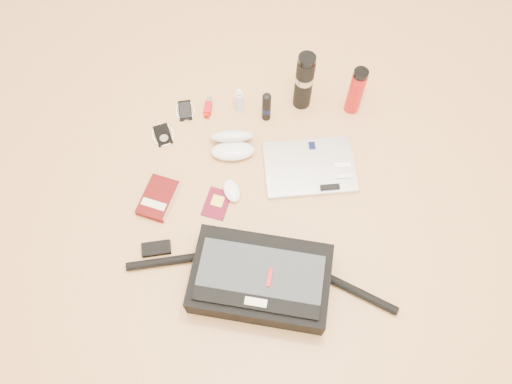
# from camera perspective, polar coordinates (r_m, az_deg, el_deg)

# --- Properties ---
(ground) EXTENTS (4.00, 4.00, 0.00)m
(ground) POSITION_cam_1_polar(r_m,az_deg,el_deg) (2.02, 0.37, -1.67)
(ground) COLOR tan
(ground) RESTS_ON ground
(messenger_bag) EXTENTS (1.00, 0.43, 0.14)m
(messenger_bag) POSITION_cam_1_polar(r_m,az_deg,el_deg) (1.85, 0.43, -9.90)
(messenger_bag) COLOR black
(messenger_bag) RESTS_ON ground
(laptop) EXTENTS (0.38, 0.27, 0.04)m
(laptop) POSITION_cam_1_polar(r_m,az_deg,el_deg) (2.10, 6.18, 2.81)
(laptop) COLOR silver
(laptop) RESTS_ON ground
(book) EXTENTS (0.18, 0.22, 0.03)m
(book) POSITION_cam_1_polar(r_m,az_deg,el_deg) (2.06, -11.10, -0.70)
(book) COLOR #4A0808
(book) RESTS_ON ground
(passport) EXTENTS (0.14, 0.16, 0.01)m
(passport) POSITION_cam_1_polar(r_m,az_deg,el_deg) (2.03, -4.50, -1.30)
(passport) COLOR #520819
(passport) RESTS_ON ground
(mouse) EXTENTS (0.09, 0.12, 0.03)m
(mouse) POSITION_cam_1_polar(r_m,az_deg,el_deg) (2.03, -2.80, 0.14)
(mouse) COLOR white
(mouse) RESTS_ON ground
(sunglasses_case) EXTENTS (0.19, 0.16, 0.11)m
(sunglasses_case) POSITION_cam_1_polar(r_m,az_deg,el_deg) (2.12, -2.71, 5.51)
(sunglasses_case) COLOR silver
(sunglasses_case) RESTS_ON ground
(ipod) EXTENTS (0.11, 0.12, 0.01)m
(ipod) POSITION_cam_1_polar(r_m,az_deg,el_deg) (2.21, -10.59, 6.43)
(ipod) COLOR black
(ipod) RESTS_ON ground
(phone) EXTENTS (0.09, 0.11, 0.01)m
(phone) POSITION_cam_1_polar(r_m,az_deg,el_deg) (2.27, -8.11, 9.21)
(phone) COLOR black
(phone) RESTS_ON ground
(inhaler) EXTENTS (0.04, 0.11, 0.03)m
(inhaler) POSITION_cam_1_polar(r_m,az_deg,el_deg) (2.26, -5.50, 9.60)
(inhaler) COLOR #A90D16
(inhaler) RESTS_ON ground
(spray_bottle) EXTENTS (0.04, 0.04, 0.13)m
(spray_bottle) POSITION_cam_1_polar(r_m,az_deg,el_deg) (2.21, -1.92, 10.38)
(spray_bottle) COLOR #A8CBE0
(spray_bottle) RESTS_ON ground
(aerosol_can) EXTENTS (0.05, 0.05, 0.16)m
(aerosol_can) POSITION_cam_1_polar(r_m,az_deg,el_deg) (2.17, 1.21, 9.72)
(aerosol_can) COLOR black
(aerosol_can) RESTS_ON ground
(thermos_black) EXTENTS (0.10, 0.10, 0.30)m
(thermos_black) POSITION_cam_1_polar(r_m,az_deg,el_deg) (2.17, 5.52, 12.49)
(thermos_black) COLOR black
(thermos_black) RESTS_ON ground
(thermos_red) EXTENTS (0.08, 0.08, 0.25)m
(thermos_red) POSITION_cam_1_polar(r_m,az_deg,el_deg) (2.20, 11.35, 11.24)
(thermos_red) COLOR #AD1214
(thermos_red) RESTS_ON ground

